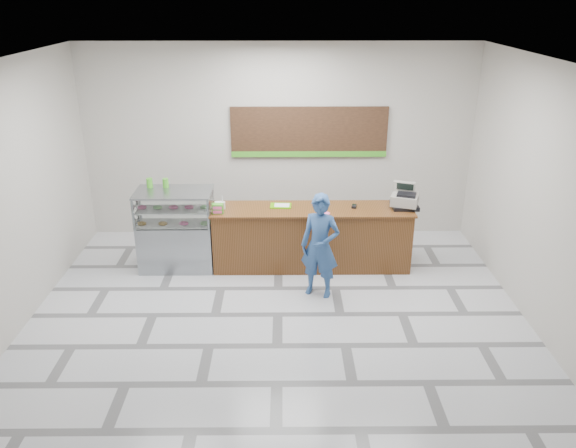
{
  "coord_description": "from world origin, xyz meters",
  "views": [
    {
      "loc": [
        0.08,
        -6.9,
        4.28
      ],
      "look_at": [
        0.15,
        0.9,
        1.03
      ],
      "focal_mm": 35.0,
      "sensor_mm": 36.0,
      "label": 1
    }
  ],
  "objects_px": {
    "sales_counter": "(312,237)",
    "customer": "(320,246)",
    "display_case": "(176,229)",
    "serving_tray": "(281,206)",
    "cash_register": "(405,199)"
  },
  "relations": [
    {
      "from": "serving_tray",
      "to": "customer",
      "type": "height_order",
      "value": "customer"
    },
    {
      "from": "sales_counter",
      "to": "display_case",
      "type": "relative_size",
      "value": 2.45
    },
    {
      "from": "display_case",
      "to": "serving_tray",
      "type": "xyz_separation_m",
      "value": [
        1.71,
        0.1,
        0.36
      ]
    },
    {
      "from": "cash_register",
      "to": "serving_tray",
      "type": "height_order",
      "value": "cash_register"
    },
    {
      "from": "display_case",
      "to": "customer",
      "type": "distance_m",
      "value": 2.49
    },
    {
      "from": "customer",
      "to": "cash_register",
      "type": "bearing_deg",
      "value": 55.61
    },
    {
      "from": "display_case",
      "to": "serving_tray",
      "type": "distance_m",
      "value": 1.76
    },
    {
      "from": "serving_tray",
      "to": "customer",
      "type": "bearing_deg",
      "value": -58.32
    },
    {
      "from": "sales_counter",
      "to": "customer",
      "type": "height_order",
      "value": "customer"
    },
    {
      "from": "sales_counter",
      "to": "display_case",
      "type": "xyz_separation_m",
      "value": [
        -2.22,
        -0.0,
        0.16
      ]
    },
    {
      "from": "cash_register",
      "to": "serving_tray",
      "type": "distance_m",
      "value": 2.01
    },
    {
      "from": "sales_counter",
      "to": "customer",
      "type": "xyz_separation_m",
      "value": [
        0.08,
        -0.95,
        0.28
      ]
    },
    {
      "from": "sales_counter",
      "to": "cash_register",
      "type": "height_order",
      "value": "cash_register"
    },
    {
      "from": "sales_counter",
      "to": "cash_register",
      "type": "xyz_separation_m",
      "value": [
        1.5,
        0.05,
        0.66
      ]
    },
    {
      "from": "sales_counter",
      "to": "serving_tray",
      "type": "xyz_separation_m",
      "value": [
        -0.51,
        0.1,
        0.52
      ]
    }
  ]
}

